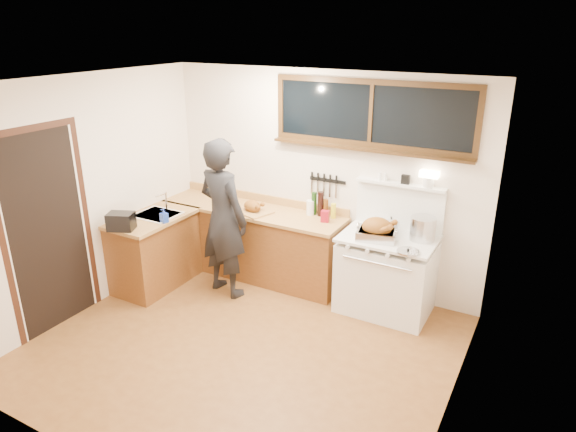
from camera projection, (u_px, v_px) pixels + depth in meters
The scene contains 20 objects.
ground_plane at pixel (243, 348), 5.20m from camera, with size 4.00×3.50×0.02m, color brown.
room_shell at pixel (238, 192), 4.61m from camera, with size 4.10×3.60×2.65m.
counter_back at pixel (253, 241), 6.58m from camera, with size 2.44×0.64×1.00m.
counter_left at pixel (155, 250), 6.31m from camera, with size 0.64×1.09×0.90m.
sink_unit at pixel (157, 219), 6.23m from camera, with size 0.50×0.45×0.37m.
vintage_stove at pixel (387, 272), 5.73m from camera, with size 1.02×0.74×1.61m.
back_window at pixel (370, 122), 5.60m from camera, with size 2.32×0.13×0.77m.
left_doorway at pixel (48, 230), 5.26m from camera, with size 0.02×1.04×2.17m.
knife_strip at pixel (326, 181), 6.11m from camera, with size 0.46×0.03×0.28m.
man at pixel (223, 219), 5.95m from camera, with size 0.77×0.59×1.90m.
soap_bottle at pixel (164, 216), 5.94m from camera, with size 0.09×0.09×0.17m.
toaster at pixel (121, 221), 5.73m from camera, with size 0.34×0.29×0.20m.
cutting_board at pixel (253, 208), 6.28m from camera, with size 0.53×0.46×0.15m.
roast_turkey at pixel (377, 230), 5.48m from camera, with size 0.47×0.39×0.24m.
stockpot at pixel (423, 229), 5.46m from camera, with size 0.34×0.34×0.25m.
saucepan at pixel (391, 227), 5.66m from camera, with size 0.21×0.30×0.12m.
pot_lid at pixel (408, 251), 5.19m from camera, with size 0.23×0.23×0.04m.
coffee_tin at pixel (325, 216), 5.96m from camera, with size 0.10×0.09×0.14m.
pitcher at pixel (310, 208), 6.18m from camera, with size 0.12×0.12×0.18m.
bottle_cluster at pixel (322, 206), 6.13m from camera, with size 0.32×0.07×0.30m.
Camera 1 is at (2.51, -3.63, 3.08)m, focal length 32.00 mm.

